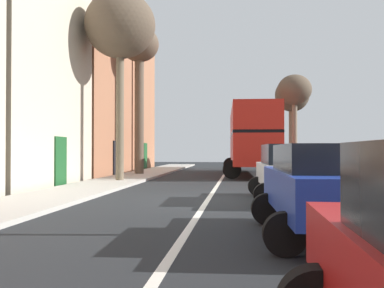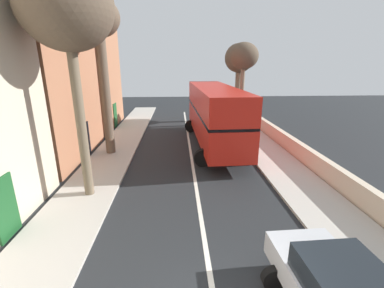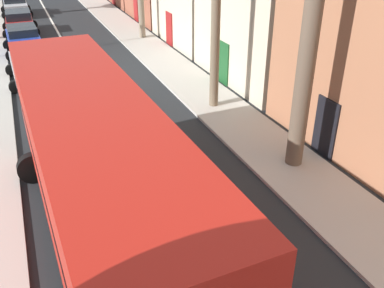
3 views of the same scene
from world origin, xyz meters
name	(u,v)px [view 3 (image 3 of 3)]	position (x,y,z in m)	size (l,w,h in m)	color
ground_plane	(82,75)	(0.00, 0.00, 0.00)	(84.00, 84.00, 0.00)	black
road_centre_line	(82,75)	(0.00, 0.00, 0.00)	(0.16, 54.00, 0.01)	silver
sidewalk_left	(168,63)	(-4.90, 0.00, 0.06)	(2.60, 60.00, 0.12)	#B2ADA3
double_decker_bus	(96,167)	(1.70, 13.75, 2.36)	(3.83, 11.44, 4.06)	red
parked_car_silver_right_0	(30,63)	(2.50, -0.02, 0.96)	(2.51, 4.47, 1.71)	#B7BABF
parked_car_silver_right_1	(15,4)	(2.50, -18.12, 0.94)	(2.51, 4.52, 1.63)	#B7BABF
parked_car_red_right_2	(19,21)	(2.50, -11.11, 0.91)	(2.54, 4.20, 1.58)	#AD1919
parked_car_blue_right_3	(24,38)	(2.50, -5.52, 0.94)	(2.58, 4.32, 1.63)	#1E389E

